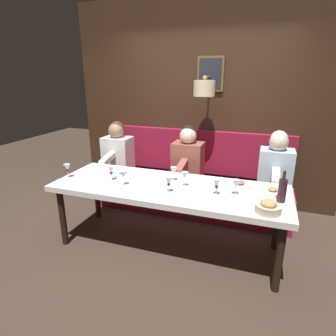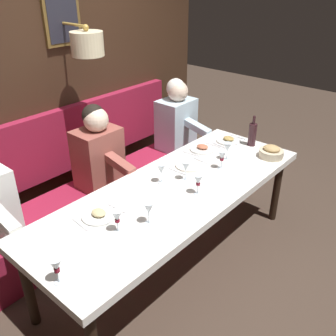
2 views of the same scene
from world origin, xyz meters
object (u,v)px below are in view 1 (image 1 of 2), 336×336
(diner_nearest, at_px, (276,165))
(wine_glass_7, at_px, (123,175))
(diner_near, at_px, (188,157))
(wine_glass_0, at_px, (111,171))
(wine_glass_1, at_px, (67,168))
(wine_glass_3, at_px, (185,176))
(wine_glass_2, at_px, (217,184))
(wine_glass_4, at_px, (169,182))
(wine_bottle, at_px, (282,190))
(bread_bowl, at_px, (268,207))
(dining_table, at_px, (169,191))
(diner_middle, at_px, (118,150))
(wine_glass_5, at_px, (174,171))
(wine_glass_6, at_px, (236,184))

(diner_nearest, xyz_separation_m, wine_glass_7, (-1.03, 1.53, 0.04))
(diner_near, xyz_separation_m, wine_glass_0, (-0.94, 0.62, 0.04))
(wine_glass_1, height_order, wine_glass_3, same)
(diner_nearest, height_order, wine_glass_2, diner_nearest)
(wine_glass_4, bearing_deg, wine_glass_0, 80.87)
(wine_bottle, relative_size, bread_bowl, 1.36)
(dining_table, distance_m, diner_middle, 1.41)
(diner_nearest, height_order, wine_glass_1, diner_nearest)
(wine_glass_1, height_order, wine_glass_4, same)
(wine_glass_5, height_order, wine_bottle, wine_bottle)
(dining_table, distance_m, wine_glass_2, 0.56)
(diner_near, relative_size, wine_glass_5, 4.82)
(wine_glass_0, bearing_deg, wine_glass_4, -99.13)
(wine_glass_1, height_order, bread_bowl, wine_glass_1)
(wine_glass_3, relative_size, wine_bottle, 0.55)
(wine_glass_2, relative_size, wine_glass_6, 1.00)
(wine_glass_7, bearing_deg, wine_glass_4, -92.64)
(wine_glass_0, relative_size, wine_glass_4, 1.00)
(dining_table, relative_size, wine_bottle, 8.30)
(wine_glass_4, relative_size, wine_glass_6, 1.00)
(wine_glass_2, height_order, wine_glass_6, same)
(wine_glass_7, bearing_deg, diner_nearest, -55.99)
(wine_glass_1, bearing_deg, bread_bowl, -94.02)
(bread_bowl, bearing_deg, diner_middle, 60.63)
(diner_near, distance_m, wine_glass_7, 1.12)
(wine_glass_6, xyz_separation_m, bread_bowl, (-0.28, -0.31, -0.07))
(diner_nearest, bearing_deg, wine_glass_1, 114.61)
(wine_glass_2, bearing_deg, dining_table, 80.98)
(diner_nearest, distance_m, wine_glass_0, 1.97)
(wine_glass_6, bearing_deg, wine_glass_0, 91.56)
(wine_glass_4, xyz_separation_m, wine_glass_7, (0.02, 0.52, 0.00))
(diner_near, bearing_deg, wine_glass_0, 146.70)
(diner_middle, distance_m, wine_glass_5, 1.33)
(wine_glass_1, distance_m, wine_glass_3, 1.35)
(wine_glass_3, bearing_deg, diner_near, 13.34)
(wine_bottle, distance_m, bread_bowl, 0.30)
(dining_table, height_order, diner_nearest, diner_nearest)
(wine_glass_0, distance_m, wine_glass_4, 0.72)
(diner_middle, relative_size, wine_glass_6, 4.82)
(diner_nearest, xyz_separation_m, wine_glass_3, (-0.85, 0.91, 0.04))
(dining_table, bearing_deg, wine_glass_2, -99.02)
(diner_nearest, distance_m, diner_near, 1.11)
(diner_nearest, distance_m, wine_glass_4, 1.47)
(diner_nearest, height_order, diner_near, same)
(wine_glass_0, relative_size, wine_bottle, 0.55)
(diner_nearest, relative_size, wine_glass_7, 4.82)
(wine_glass_0, bearing_deg, diner_nearest, -61.44)
(wine_glass_6, height_order, wine_glass_7, same)
(dining_table, bearing_deg, bread_bowl, -106.70)
(wine_glass_0, xyz_separation_m, bread_bowl, (-0.24, -1.66, -0.07))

